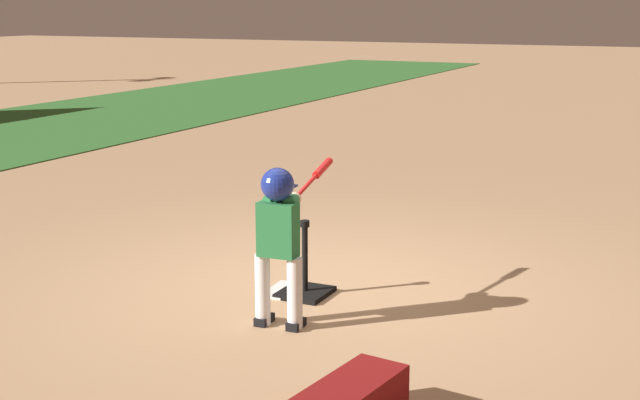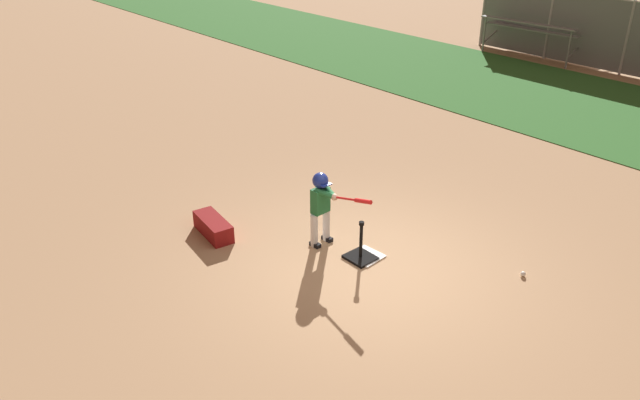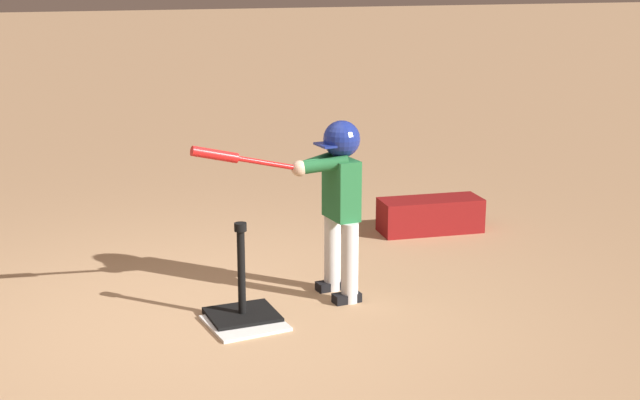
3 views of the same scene
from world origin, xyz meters
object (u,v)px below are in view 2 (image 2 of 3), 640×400
object	(u,v)px
batting_tee	(361,254)
bleachers_center	(543,35)
batter_child	(322,200)
equipment_bag	(213,227)
baseball	(523,274)

from	to	relation	value
batting_tee	bleachers_center	size ratio (longest dim) A/B	0.19
batter_child	bleachers_center	world-z (taller)	batter_child
bleachers_center	equipment_bag	bearing A→B (deg)	-78.26
equipment_bag	baseball	bearing A→B (deg)	42.57
baseball	bleachers_center	distance (m)	13.42
batter_child	baseball	bearing A→B (deg)	31.50
batter_child	baseball	distance (m)	3.03
batting_tee	batter_child	size ratio (longest dim) A/B	0.53
batter_child	bleachers_center	bearing A→B (deg)	108.06
batting_tee	batter_child	world-z (taller)	batter_child
batter_child	bleachers_center	size ratio (longest dim) A/B	0.36
baseball	bleachers_center	size ratio (longest dim) A/B	0.02
batter_child	bleachers_center	distance (m)	13.78
bleachers_center	equipment_bag	world-z (taller)	bleachers_center
equipment_bag	batter_child	bearing A→B (deg)	47.73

